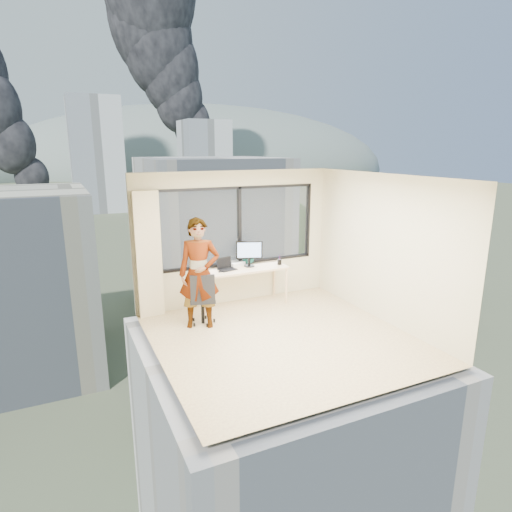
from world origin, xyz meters
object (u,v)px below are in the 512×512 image
handbag (248,260)px  laptop (227,265)px  desk (242,287)px  monitor (249,254)px  chair (202,297)px  person (199,273)px  game_console (235,264)px

handbag → laptop: bearing=-148.8°
desk → monitor: (0.20, 0.08, 0.63)m
chair → handbag: chair is taller
chair → desk: bearing=43.1°
person → game_console: bearing=61.0°
game_console → chair: bearing=-157.8°
desk → monitor: bearing=22.0°
monitor → laptop: monitor is taller
desk → chair: size_ratio=1.87×
monitor → handbag: (0.05, 0.16, -0.17)m
monitor → handbag: 0.24m
person → laptop: person is taller
chair → monitor: 1.43m
monitor → game_console: (-0.23, 0.18, -0.22)m
laptop → chair: bearing=-152.7°
monitor → game_console: monitor is taller
person → game_console: person is taller
desk → chair: bearing=-151.2°
desk → monitor: 0.67m
monitor → chair: bearing=-131.7°
monitor → desk: bearing=-137.4°
chair → handbag: size_ratio=4.11×
desk → person: bearing=-149.1°
handbag → chair: bearing=-138.2°
monitor → laptop: bearing=-153.2°
person → monitor: size_ratio=3.66×
desk → laptop: (-0.28, 0.03, 0.48)m
chair → game_console: chair is taller
person → laptop: 1.01m
monitor → laptop: 0.51m
chair → handbag: 1.50m
laptop → handbag: size_ratio=1.45×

